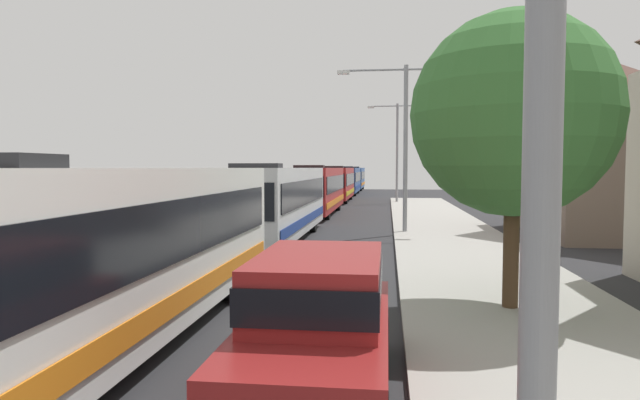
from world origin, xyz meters
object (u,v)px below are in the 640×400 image
object	(u,v)px
bus_second_in_line	(276,200)
streetlamp_far	(397,143)
bus_fourth_in_line	(336,183)
box_truck_oncoming	(333,177)
white_suv	(319,320)
streetlamp_mid	(406,128)
bus_tail_end	(354,178)
bus_rear	(347,180)
bus_lead	(121,246)
bus_middle	(317,189)
roadside_tree	(514,115)

from	to	relation	value
bus_second_in_line	streetlamp_far	bearing A→B (deg)	78.02
bus_fourth_in_line	streetlamp_far	distance (m)	6.72
box_truck_oncoming	streetlamp_far	size ratio (longest dim) A/B	0.83
white_suv	streetlamp_mid	xyz separation A→B (m)	(1.70, 18.36, 3.81)
bus_second_in_line	streetlamp_far	size ratio (longest dim) A/B	1.44
bus_fourth_in_line	bus_tail_end	xyz separation A→B (m)	(-0.00, 26.26, -0.00)
bus_rear	bus_tail_end	xyz separation A→B (m)	(-0.00, 13.16, -0.00)
streetlamp_far	bus_lead	bearing A→B (deg)	-97.87
bus_middle	streetlamp_mid	world-z (taller)	streetlamp_mid
bus_second_in_line	streetlamp_far	xyz separation A→B (m)	(5.40, 25.44, 3.52)
bus_second_in_line	bus_tail_end	xyz separation A→B (m)	(-0.00, 53.61, -0.00)
box_truck_oncoming	roadside_tree	world-z (taller)	roadside_tree
white_suv	roadside_tree	size ratio (longest dim) A/B	0.79
bus_lead	bus_second_in_line	size ratio (longest dim) A/B	0.95
bus_second_in_line	bus_rear	world-z (taller)	same
bus_second_in_line	roadside_tree	xyz separation A→B (m)	(7.16, -10.86, 2.45)
bus_fourth_in_line	streetlamp_mid	world-z (taller)	streetlamp_mid
bus_rear	white_suv	xyz separation A→B (m)	(3.70, -55.93, -0.66)
bus_tail_end	streetlamp_far	distance (m)	28.90
bus_middle	streetlamp_mid	xyz separation A→B (m)	(5.40, -10.45, 3.15)
bus_lead	roadside_tree	size ratio (longest dim) A/B	1.88
bus_fourth_in_line	streetlamp_far	bearing A→B (deg)	-19.47
bus_middle	bus_tail_end	world-z (taller)	same
bus_rear	bus_tail_end	world-z (taller)	same
bus_rear	streetlamp_far	bearing A→B (deg)	-70.22
bus_fourth_in_line	bus_second_in_line	bearing A→B (deg)	-90.00
bus_second_in_line	bus_tail_end	distance (m)	53.61
bus_lead	bus_rear	size ratio (longest dim) A/B	1.01
streetlamp_mid	streetlamp_far	xyz separation A→B (m)	(0.00, 22.56, 0.37)
bus_fourth_in_line	bus_rear	world-z (taller)	same
white_suv	bus_rear	bearing A→B (deg)	93.78
white_suv	roadside_tree	world-z (taller)	roadside_tree
bus_lead	white_suv	distance (m)	4.20
bus_lead	bus_rear	world-z (taller)	same
white_suv	streetlamp_mid	size ratio (longest dim) A/B	0.64
streetlamp_far	roadside_tree	world-z (taller)	streetlamp_far
white_suv	box_truck_oncoming	bearing A→B (deg)	95.46
bus_lead	streetlamp_far	xyz separation A→B (m)	(5.40, 39.03, 3.53)
roadside_tree	bus_fourth_in_line	bearing A→B (deg)	100.61
bus_tail_end	roadside_tree	bearing A→B (deg)	-83.67
bus_lead	bus_rear	distance (m)	54.04
streetlamp_far	roadside_tree	distance (m)	36.36
white_suv	streetlamp_far	world-z (taller)	streetlamp_far
bus_tail_end	roadside_tree	world-z (taller)	roadside_tree
bus_tail_end	streetlamp_mid	bearing A→B (deg)	-83.93
bus_middle	roadside_tree	bearing A→B (deg)	-73.53
streetlamp_mid	streetlamp_far	distance (m)	22.56
bus_fourth_in_line	roadside_tree	world-z (taller)	roadside_tree
bus_rear	bus_fourth_in_line	bearing A→B (deg)	-90.00
bus_second_in_line	white_suv	xyz separation A→B (m)	(3.70, -15.47, -0.66)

